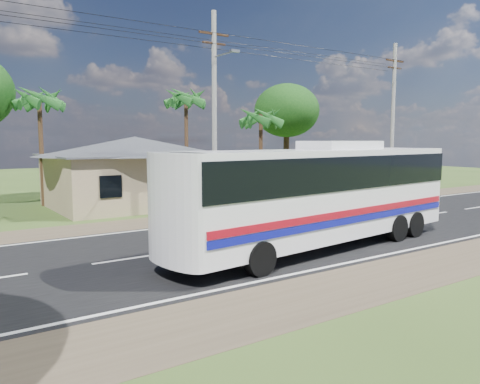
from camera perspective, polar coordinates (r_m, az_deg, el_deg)
The scene contains 13 objects.
ground at distance 19.00m, azimuth -0.65°, elevation -6.32°, with size 120.00×120.00×0.00m, color #31481A.
road at distance 19.00m, azimuth -0.65°, elevation -6.29°, with size 120.00×16.00×0.03m.
house at distance 30.63m, azimuth -12.64°, elevation 3.32°, with size 12.40×10.00×5.00m.
waiting_shed at distance 33.41m, azimuth 9.95°, elevation 3.76°, with size 5.20×4.48×3.35m.
concrete_barrier at distance 30.85m, azimuth 12.28°, elevation -0.74°, with size 7.00×0.30×0.90m, color #9E9E99.
utility_poles at distance 25.51m, azimuth -3.77°, elevation 9.92°, with size 32.80×2.22×11.00m.
palm_near at distance 33.05m, azimuth 2.56°, elevation 8.99°, with size 2.80×2.80×6.70m.
palm_mid at distance 35.09m, azimuth -6.61°, elevation 11.17°, with size 2.80×2.80×8.20m.
palm_far at distance 32.17m, azimuth -23.29°, elevation 10.30°, with size 2.80×2.80×7.70m.
tree_behind_shed at distance 41.05m, azimuth 5.71°, elevation 9.80°, with size 5.60×5.60×9.02m.
coach_bus at distance 18.20m, azimuth 9.96°, elevation 0.57°, with size 13.54×4.24×4.13m.
motorcycle at distance 27.20m, azimuth -3.60°, elevation -1.49°, with size 0.63×1.80×0.95m, color black.
person at distance 35.64m, azimuth 17.56°, elevation 0.70°, with size 0.63×0.41×1.72m, color navy.
Camera 1 is at (-10.24, -15.46, 4.15)m, focal length 35.00 mm.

